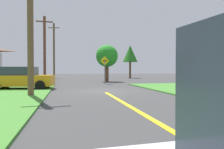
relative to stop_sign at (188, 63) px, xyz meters
The scene contains 10 objects.
ground_plane 5.56m from the stop_sign, 152.17° to the left, with size 120.00×120.00×0.00m, color #3C3C3C.
lane_stripe_center 7.45m from the stop_sign, 130.03° to the right, with size 0.20×14.00×0.01m, color yellow.
stop_sign is the anchor object (origin of this frame).
parked_car_near_building 11.36m from the stop_sign, 154.56° to the left, with size 4.56×2.39×1.62m.
utility_pole_near 9.24m from the stop_sign, behind, with size 1.76×0.60×8.44m.
utility_pole_mid 16.40m from the stop_sign, 125.16° to the left, with size 1.80×0.32×7.22m.
utility_pole_far 27.96m from the stop_sign, 109.07° to the left, with size 1.80×0.37×9.09m.
direction_sign 10.39m from the stop_sign, 108.59° to the left, with size 0.89×0.20×2.74m.
oak_tree_left 14.24m from the stop_sign, 99.52° to the left, with size 2.60×2.60×4.35m.
pine_tree_center 24.73m from the stop_sign, 81.80° to the left, with size 2.55×2.55×5.54m.
Camera 1 is at (-2.37, -14.44, 1.42)m, focal length 35.74 mm.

